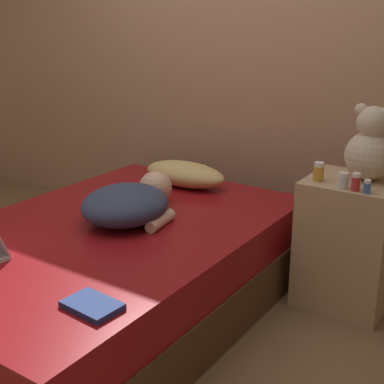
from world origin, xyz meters
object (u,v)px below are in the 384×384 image
at_px(teddy_bear, 370,148).
at_px(bottle_amber, 319,172).
at_px(book, 92,305).
at_px(bottle_blue, 367,187).
at_px(person_lying, 130,202).
at_px(pillow, 185,174).
at_px(bottle_clear, 343,180).
at_px(bottle_red, 356,182).

bearing_deg(teddy_bear, bottle_amber, -139.45).
bearing_deg(teddy_bear, book, -109.82).
bearing_deg(bottle_blue, person_lying, -155.87).
bearing_deg(person_lying, bottle_blue, 15.51).
relative_size(pillow, bottle_amber, 5.66).
height_order(pillow, teddy_bear, teddy_bear).
bearing_deg(person_lying, pillow, 90.13).
bearing_deg(bottle_amber, pillow, 173.67).
xyz_separation_m(bottle_clear, bottle_red, (0.07, -0.01, 0.01)).
xyz_separation_m(pillow, book, (0.57, -1.42, -0.06)).
bearing_deg(person_lying, bottle_amber, 25.35).
xyz_separation_m(person_lying, book, (0.47, -0.78, -0.08)).
distance_m(bottle_amber, bottle_red, 0.22).
distance_m(bottle_red, book, 1.40).
bearing_deg(bottle_clear, book, -110.64).
relative_size(bottle_clear, bottle_red, 0.88).
relative_size(bottle_clear, bottle_amber, 0.79).
distance_m(bottle_blue, book, 1.42).
xyz_separation_m(person_lying, bottle_blue, (1.08, 0.48, 0.15)).
bearing_deg(bottle_clear, bottle_amber, 162.97).
xyz_separation_m(pillow, bottle_red, (1.12, -0.16, 0.18)).
bearing_deg(bottle_red, pillow, 172.09).
bearing_deg(bottle_red, teddy_bear, 92.25).
bearing_deg(bottle_clear, pillow, 172.16).
bearing_deg(bottle_clear, teddy_bear, 75.20).
bearing_deg(bottle_blue, bottle_amber, 166.93).
relative_size(teddy_bear, bottle_amber, 3.94).
height_order(teddy_bear, bottle_clear, teddy_bear).
relative_size(bottle_red, book, 0.40).
bearing_deg(bottle_clear, person_lying, -152.29).
xyz_separation_m(pillow, person_lying, (0.10, -0.65, 0.02)).
distance_m(teddy_bear, bottle_blue, 0.28).
height_order(pillow, person_lying, person_lying).
distance_m(person_lying, bottle_red, 1.14).
height_order(pillow, bottle_amber, bottle_amber).
distance_m(person_lying, teddy_bear, 1.27).
relative_size(teddy_bear, book, 1.77).
relative_size(teddy_bear, bottle_clear, 5.00).
bearing_deg(bottle_amber, book, -104.30).
xyz_separation_m(bottle_red, book, (-0.55, -1.27, -0.24)).
height_order(bottle_amber, bottle_red, bottle_amber).
relative_size(person_lying, teddy_bear, 1.76).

